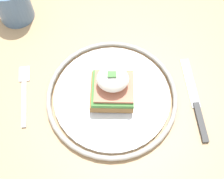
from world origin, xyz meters
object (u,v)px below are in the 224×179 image
(plate, at_px, (112,96))
(knife, at_px, (196,105))
(fork, at_px, (24,92))
(cup, at_px, (12,2))
(sandwich, at_px, (113,86))

(plate, distance_m, knife, 0.17)
(fork, xyz_separation_m, knife, (0.35, -0.02, 0.00))
(plate, distance_m, fork, 0.18)
(plate, distance_m, cup, 0.32)
(sandwich, bearing_deg, cup, 137.35)
(sandwich, height_order, knife, sandwich)
(plate, bearing_deg, knife, -4.93)
(fork, distance_m, cup, 0.22)
(knife, bearing_deg, sandwich, 174.83)
(sandwich, bearing_deg, plate, -149.21)
(knife, height_order, cup, cup)
(sandwich, distance_m, cup, 0.31)
(sandwich, xyz_separation_m, cup, (-0.23, 0.21, -0.00))
(sandwich, distance_m, fork, 0.19)
(plate, bearing_deg, fork, 177.35)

